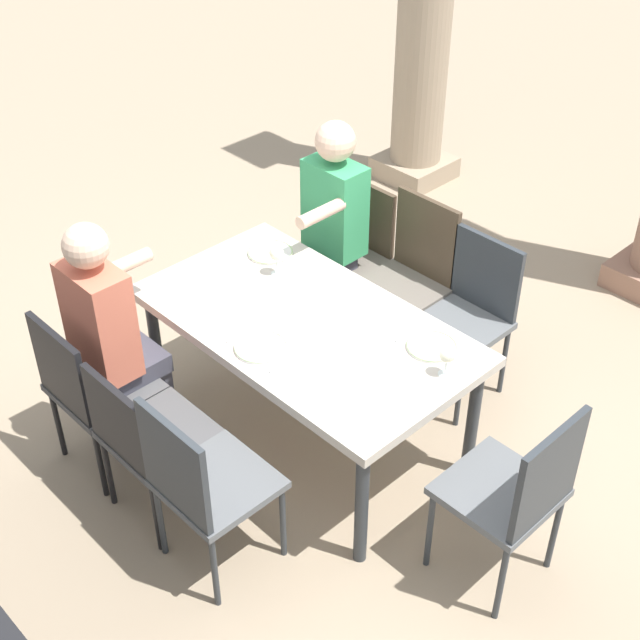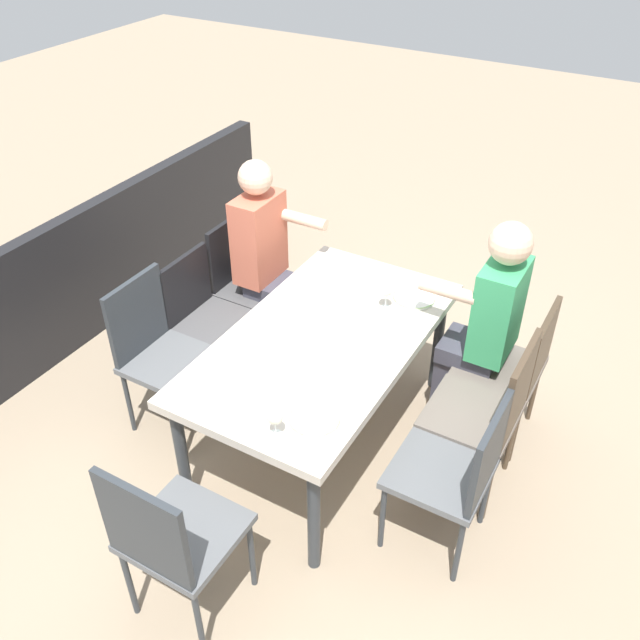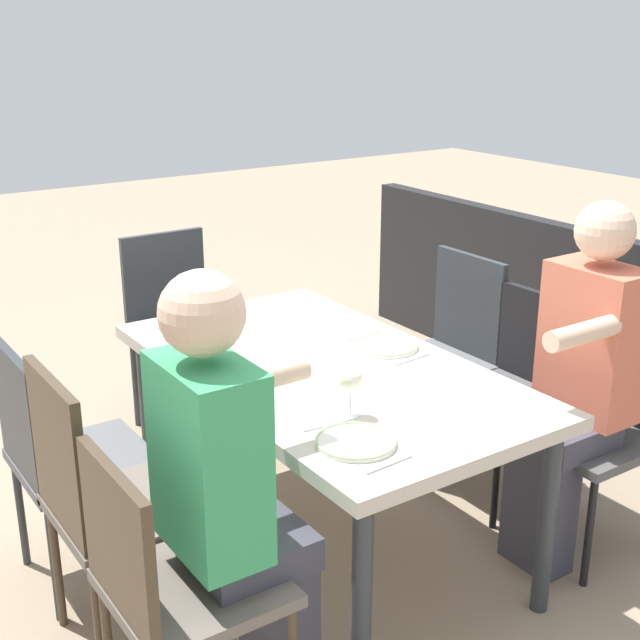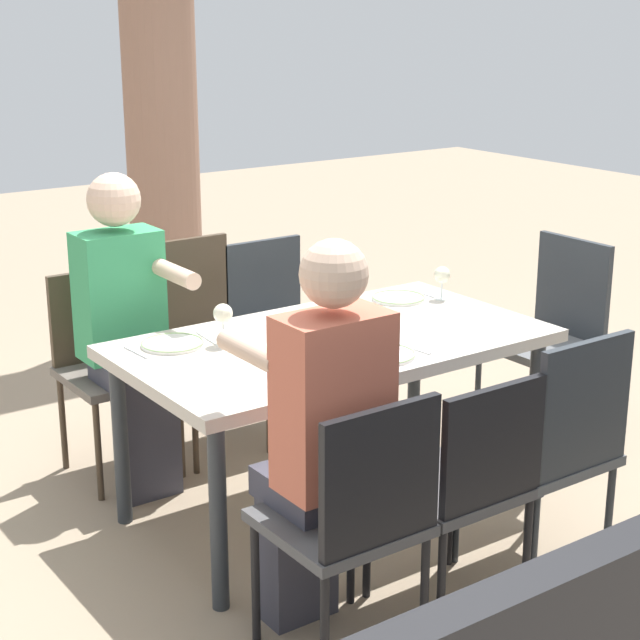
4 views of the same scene
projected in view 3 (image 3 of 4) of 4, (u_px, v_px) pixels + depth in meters
name	position (u px, v px, depth m)	size (l,w,h in m)	color
ground_plane	(323.00, 541.00, 3.32)	(16.00, 16.00, 0.00)	gray
dining_table	(324.00, 382.00, 3.11)	(1.65, 0.92, 0.73)	beige
chair_west_north	(167.00, 579.00, 2.25)	(0.44, 0.44, 0.88)	#6A6158
chair_west_south	(604.00, 416.00, 3.19)	(0.44, 0.44, 0.89)	#4F4F50
chair_mid_north	(101.00, 494.00, 2.59)	(0.44, 0.44, 0.96)	#6A6158
chair_mid_south	(514.00, 380.00, 3.54)	(0.44, 0.44, 0.86)	#4F4F50
chair_east_north	(60.00, 450.00, 2.92)	(0.44, 0.44, 0.90)	#5B5E61
chair_east_south	(448.00, 345.00, 3.86)	(0.44, 0.44, 0.93)	#5B5E61
chair_head_east	(177.00, 319.00, 4.12)	(0.44, 0.44, 0.95)	#5B5E61
diner_woman_green	(578.00, 377.00, 3.03)	(0.35, 0.49, 1.33)	#3F3F4C
diner_man_white	(230.00, 487.00, 2.29)	(0.35, 0.50, 1.33)	#3F3F4C
plate_0	(356.00, 442.00, 2.50)	(0.24, 0.24, 0.02)	white
wine_glass_0	(350.00, 381.00, 2.65)	(0.08, 0.08, 0.16)	white
fork_0	(388.00, 464.00, 2.38)	(0.02, 0.17, 0.01)	silver
spoon_0	(327.00, 425.00, 2.62)	(0.02, 0.17, 0.01)	silver
plate_1	(386.00, 346.00, 3.24)	(0.24, 0.24, 0.02)	white
fork_1	(411.00, 359.00, 3.13)	(0.02, 0.17, 0.01)	silver
spoon_1	(362.00, 336.00, 3.36)	(0.02, 0.17, 0.01)	silver
plate_2	(188.00, 334.00, 3.37)	(0.23, 0.23, 0.02)	white
wine_glass_2	(192.00, 296.00, 3.51)	(0.07, 0.07, 0.15)	white
fork_2	(205.00, 347.00, 3.25)	(0.02, 0.17, 0.01)	silver
spoon_2	(172.00, 325.00, 3.49)	(0.02, 0.17, 0.01)	silver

